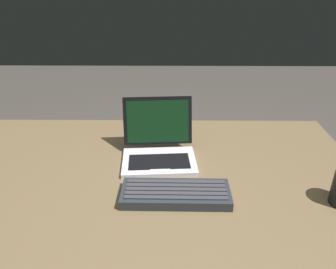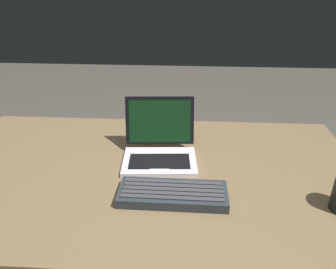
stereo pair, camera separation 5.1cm
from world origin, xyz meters
TOP-DOWN VIEW (x-y plane):
  - desk at (0.00, 0.00)m, footprint 1.47×0.84m
  - laptop_front at (0.03, 0.09)m, footprint 0.27×0.25m
  - external_keyboard at (0.09, -0.14)m, footprint 0.33×0.13m

SIDE VIEW (x-z plane):
  - desk at x=0.00m, z-range 0.29..1.02m
  - external_keyboard at x=0.09m, z-range 0.73..0.76m
  - laptop_front at x=0.03m, z-range 0.67..0.87m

